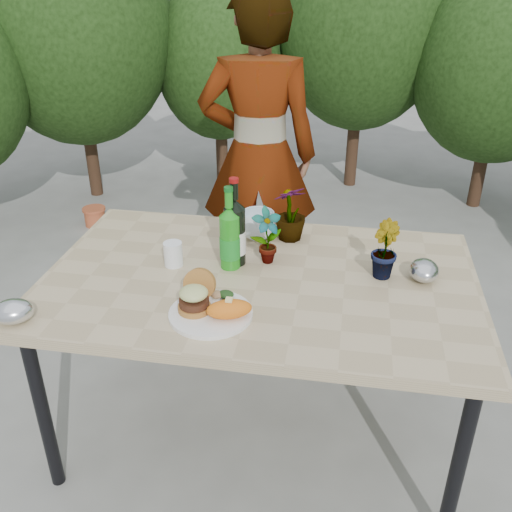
% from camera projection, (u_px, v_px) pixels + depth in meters
% --- Properties ---
extents(ground, '(80.00, 80.00, 0.00)m').
position_uv_depth(ground, '(259.00, 426.00, 2.47)').
color(ground, slate).
rests_on(ground, ground).
extents(patio_table, '(1.60, 1.00, 0.75)m').
position_uv_depth(patio_table, '(260.00, 290.00, 2.15)').
color(patio_table, tan).
rests_on(patio_table, ground).
extents(shrub_hedge, '(6.94, 5.08, 2.19)m').
position_uv_depth(shrub_hedge, '(341.00, 80.00, 3.33)').
color(shrub_hedge, '#382316').
rests_on(shrub_hedge, ground).
extents(dinner_plate, '(0.28, 0.28, 0.01)m').
position_uv_depth(dinner_plate, '(211.00, 314.00, 1.89)').
color(dinner_plate, white).
rests_on(dinner_plate, patio_table).
extents(burger_stack, '(0.11, 0.16, 0.11)m').
position_uv_depth(burger_stack, '(195.00, 296.00, 1.89)').
color(burger_stack, '#B7722D').
rests_on(burger_stack, dinner_plate).
extents(sweet_potato, '(0.17, 0.12, 0.06)m').
position_uv_depth(sweet_potato, '(229.00, 309.00, 1.84)').
color(sweet_potato, orange).
rests_on(sweet_potato, dinner_plate).
extents(grilled_veg, '(0.08, 0.05, 0.03)m').
position_uv_depth(grilled_veg, '(222.00, 294.00, 1.96)').
color(grilled_veg, olive).
rests_on(grilled_veg, dinner_plate).
extents(wine_bottle, '(0.08, 0.08, 0.35)m').
position_uv_depth(wine_bottle, '(235.00, 233.00, 2.15)').
color(wine_bottle, black).
rests_on(wine_bottle, patio_table).
extents(sparkling_water, '(0.08, 0.08, 0.33)m').
position_uv_depth(sparkling_water, '(230.00, 239.00, 2.13)').
color(sparkling_water, '#1D8B19').
rests_on(sparkling_water, patio_table).
extents(plastic_cup, '(0.07, 0.07, 0.09)m').
position_uv_depth(plastic_cup, '(173.00, 254.00, 2.18)').
color(plastic_cup, white).
rests_on(plastic_cup, patio_table).
extents(seedling_left, '(0.14, 0.13, 0.22)m').
position_uv_depth(seedling_left, '(267.00, 236.00, 2.17)').
color(seedling_left, '#25541C').
rests_on(seedling_left, patio_table).
extents(seedling_mid, '(0.12, 0.14, 0.22)m').
position_uv_depth(seedling_mid, '(384.00, 249.00, 2.08)').
color(seedling_mid, '#2C6121').
rests_on(seedling_mid, patio_table).
extents(seedling_right, '(0.18, 0.18, 0.23)m').
position_uv_depth(seedling_right, '(290.00, 213.00, 2.34)').
color(seedling_right, '#2C581E').
rests_on(seedling_right, patio_table).
extents(blue_bowl, '(0.20, 0.20, 0.12)m').
position_uv_depth(blue_bowl, '(258.00, 225.00, 2.38)').
color(blue_bowl, silver).
rests_on(blue_bowl, patio_table).
extents(foil_packet_left, '(0.16, 0.14, 0.08)m').
position_uv_depth(foil_packet_left, '(13.00, 312.00, 1.84)').
color(foil_packet_left, silver).
rests_on(foil_packet_left, patio_table).
extents(foil_packet_right, '(0.11, 0.13, 0.08)m').
position_uv_depth(foil_packet_right, '(424.00, 270.00, 2.08)').
color(foil_packet_right, silver).
rests_on(foil_packet_right, patio_table).
extents(person, '(0.67, 0.49, 1.72)m').
position_uv_depth(person, '(258.00, 156.00, 3.01)').
color(person, '#A46852').
rests_on(person, ground).
extents(terracotta_pot, '(0.17, 0.17, 0.14)m').
position_uv_depth(terracotta_pot, '(95.00, 216.00, 4.25)').
color(terracotta_pot, '#C05631').
rests_on(terracotta_pot, ground).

